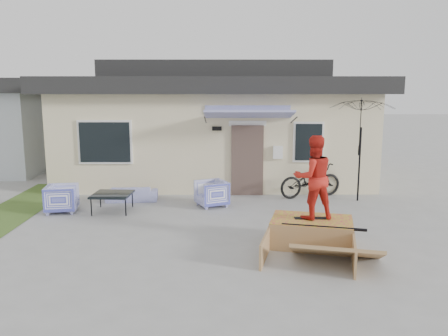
{
  "coord_description": "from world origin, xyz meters",
  "views": [
    {
      "loc": [
        0.26,
        -8.89,
        3.21
      ],
      "look_at": [
        0.3,
        1.8,
        1.3
      ],
      "focal_mm": 36.57,
      "sensor_mm": 36.0,
      "label": 1
    }
  ],
  "objects_px": {
    "patio_umbrella": "(361,140)",
    "skate_ramp": "(311,232)",
    "armchair_right": "(211,192)",
    "bicycle": "(311,176)",
    "skateboard": "(312,218)",
    "loveseat": "(132,191)",
    "skater": "(313,176)",
    "coffee_table": "(113,202)",
    "armchair_left": "(62,197)"
  },
  "relations": [
    {
      "from": "loveseat",
      "to": "armchair_right",
      "type": "height_order",
      "value": "armchair_right"
    },
    {
      "from": "patio_umbrella",
      "to": "bicycle",
      "type": "bearing_deg",
      "value": 161.14
    },
    {
      "from": "skateboard",
      "to": "armchair_right",
      "type": "bearing_deg",
      "value": 124.91
    },
    {
      "from": "coffee_table",
      "to": "patio_umbrella",
      "type": "xyz_separation_m",
      "value": [
        6.73,
        1.12,
        1.51
      ]
    },
    {
      "from": "coffee_table",
      "to": "armchair_left",
      "type": "bearing_deg",
      "value": -177.82
    },
    {
      "from": "skater",
      "to": "coffee_table",
      "type": "bearing_deg",
      "value": -39.55
    },
    {
      "from": "armchair_left",
      "to": "bicycle",
      "type": "relative_size",
      "value": 0.41
    },
    {
      "from": "armchair_left",
      "to": "coffee_table",
      "type": "bearing_deg",
      "value": -96.59
    },
    {
      "from": "bicycle",
      "to": "skateboard",
      "type": "relative_size",
      "value": 2.7
    },
    {
      "from": "armchair_left",
      "to": "skater",
      "type": "distance_m",
      "value": 6.57
    },
    {
      "from": "loveseat",
      "to": "bicycle",
      "type": "xyz_separation_m",
      "value": [
        5.17,
        0.43,
        0.34
      ]
    },
    {
      "from": "loveseat",
      "to": "patio_umbrella",
      "type": "distance_m",
      "value": 6.62
    },
    {
      "from": "skate_ramp",
      "to": "coffee_table",
      "type": "bearing_deg",
      "value": 164.84
    },
    {
      "from": "loveseat",
      "to": "skater",
      "type": "height_order",
      "value": "skater"
    },
    {
      "from": "patio_umbrella",
      "to": "skate_ramp",
      "type": "relative_size",
      "value": 1.03
    },
    {
      "from": "bicycle",
      "to": "armchair_right",
      "type": "bearing_deg",
      "value": 90.65
    },
    {
      "from": "skateboard",
      "to": "coffee_table",
      "type": "bearing_deg",
      "value": 151.65
    },
    {
      "from": "armchair_right",
      "to": "bicycle",
      "type": "distance_m",
      "value": 3.07
    },
    {
      "from": "loveseat",
      "to": "armchair_right",
      "type": "relative_size",
      "value": 1.85
    },
    {
      "from": "bicycle",
      "to": "skate_ramp",
      "type": "distance_m",
      "value": 4.21
    },
    {
      "from": "armchair_left",
      "to": "skateboard",
      "type": "relative_size",
      "value": 1.1
    },
    {
      "from": "loveseat",
      "to": "armchair_left",
      "type": "xyz_separation_m",
      "value": [
        -1.57,
        -1.17,
        0.11
      ]
    },
    {
      "from": "skate_ramp",
      "to": "armchair_right",
      "type": "bearing_deg",
      "value": 138.04
    },
    {
      "from": "skateboard",
      "to": "skater",
      "type": "bearing_deg",
      "value": -90.18
    },
    {
      "from": "loveseat",
      "to": "bicycle",
      "type": "distance_m",
      "value": 5.2
    },
    {
      "from": "armchair_right",
      "to": "skate_ramp",
      "type": "relative_size",
      "value": 0.36
    },
    {
      "from": "armchair_left",
      "to": "armchair_right",
      "type": "distance_m",
      "value": 3.9
    },
    {
      "from": "armchair_left",
      "to": "bicycle",
      "type": "bearing_deg",
      "value": -85.41
    },
    {
      "from": "patio_umbrella",
      "to": "skate_ramp",
      "type": "xyz_separation_m",
      "value": [
        -2.04,
        -3.69,
        -1.48
      ]
    },
    {
      "from": "armchair_right",
      "to": "skateboard",
      "type": "height_order",
      "value": "armchair_right"
    },
    {
      "from": "armchair_right",
      "to": "bicycle",
      "type": "xyz_separation_m",
      "value": [
        2.88,
        1.03,
        0.23
      ]
    },
    {
      "from": "armchair_right",
      "to": "coffee_table",
      "type": "distance_m",
      "value": 2.63
    },
    {
      "from": "patio_umbrella",
      "to": "skater",
      "type": "xyz_separation_m",
      "value": [
        -2.03,
        -3.64,
        -0.31
      ]
    },
    {
      "from": "skater",
      "to": "patio_umbrella",
      "type": "bearing_deg",
      "value": -130.52
    },
    {
      "from": "loveseat",
      "to": "skateboard",
      "type": "height_order",
      "value": "skateboard"
    },
    {
      "from": "bicycle",
      "to": "skater",
      "type": "distance_m",
      "value": 4.22
    },
    {
      "from": "coffee_table",
      "to": "skate_ramp",
      "type": "xyz_separation_m",
      "value": [
        4.69,
        -2.57,
        0.03
      ]
    },
    {
      "from": "bicycle",
      "to": "skateboard",
      "type": "distance_m",
      "value": 4.14
    },
    {
      "from": "loveseat",
      "to": "patio_umbrella",
      "type": "height_order",
      "value": "patio_umbrella"
    },
    {
      "from": "patio_umbrella",
      "to": "skate_ramp",
      "type": "distance_m",
      "value": 4.47
    },
    {
      "from": "patio_umbrella",
      "to": "skater",
      "type": "bearing_deg",
      "value": -119.14
    },
    {
      "from": "armchair_right",
      "to": "skater",
      "type": "height_order",
      "value": "skater"
    },
    {
      "from": "armchair_left",
      "to": "coffee_table",
      "type": "height_order",
      "value": "armchair_left"
    },
    {
      "from": "skate_ramp",
      "to": "bicycle",
      "type": "bearing_deg",
      "value": 93.14
    },
    {
      "from": "bicycle",
      "to": "skater",
      "type": "bearing_deg",
      "value": 150.55
    },
    {
      "from": "armchair_right",
      "to": "skateboard",
      "type": "relative_size",
      "value": 1.08
    },
    {
      "from": "skateboard",
      "to": "skater",
      "type": "height_order",
      "value": "skater"
    },
    {
      "from": "armchair_right",
      "to": "patio_umbrella",
      "type": "xyz_separation_m",
      "value": [
        4.16,
        0.6,
        1.36
      ]
    },
    {
      "from": "loveseat",
      "to": "bicycle",
      "type": "height_order",
      "value": "bicycle"
    },
    {
      "from": "armchair_left",
      "to": "skateboard",
      "type": "xyz_separation_m",
      "value": [
        6.0,
        -2.47,
        0.17
      ]
    }
  ]
}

